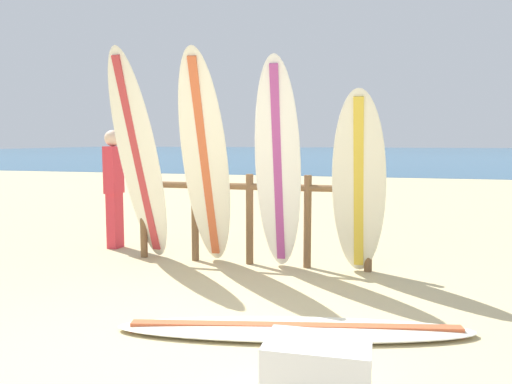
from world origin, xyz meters
name	(u,v)px	position (x,y,z in m)	size (l,w,h in m)	color
ground_plane	(168,366)	(0.00, 0.00, 0.00)	(120.00, 120.00, 0.00)	#CCB784
ocean_water	(380,153)	(0.00, 58.00, 0.00)	(120.00, 80.00, 0.01)	#1E5984
surfboard_rack	(250,210)	(-0.24, 2.87, 0.66)	(2.91, 0.09, 1.09)	brown
surfboard_leaning_far_left	(139,158)	(-1.54, 2.59, 1.28)	(0.69, 0.93, 2.56)	white
surfboard_leaning_left	(205,163)	(-0.64, 2.46, 1.24)	(0.63, 1.15, 2.47)	white
surfboard_leaning_center_left	(278,167)	(0.18, 2.56, 1.20)	(0.56, 0.80, 2.39)	white
surfboard_leaning_center	(359,185)	(1.06, 2.60, 1.02)	(0.58, 0.65, 2.03)	silver
surfboard_lying_on_sand	(295,329)	(0.71, 0.78, 0.04)	(2.84, 1.12, 0.08)	silver
beachgoer_standing	(114,184)	(-2.30, 3.29, 0.90)	(0.22, 0.27, 1.63)	#D8333F
small_boat_offshore	(368,162)	(0.09, 26.80, 0.26)	(0.85, 2.30, 0.71)	silver
cooler_box	(318,371)	(1.03, -0.21, 0.18)	(0.60, 0.40, 0.36)	white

